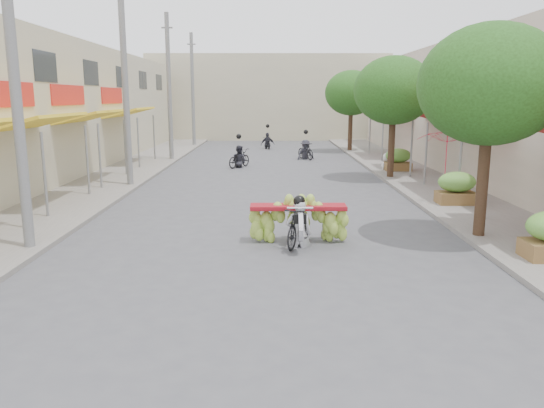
# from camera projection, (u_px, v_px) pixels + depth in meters

# --- Properties ---
(ground) EXTENTS (120.00, 120.00, 0.00)m
(ground) POSITION_uv_depth(u_px,v_px,m) (260.00, 299.00, 9.37)
(ground) COLOR #4E4E53
(ground) RESTS_ON ground
(sidewalk_left) EXTENTS (4.00, 60.00, 0.12)m
(sidewalk_left) POSITION_uv_depth(u_px,v_px,m) (112.00, 175.00, 24.04)
(sidewalk_left) COLOR gray
(sidewalk_left) RESTS_ON ground
(sidewalk_right) EXTENTS (4.00, 60.00, 0.12)m
(sidewalk_right) POSITION_uv_depth(u_px,v_px,m) (420.00, 175.00, 24.09)
(sidewalk_right) COLOR gray
(sidewalk_right) RESTS_ON ground
(far_building) EXTENTS (20.00, 6.00, 7.00)m
(far_building) POSITION_uv_depth(u_px,v_px,m) (268.00, 98.00, 45.94)
(far_building) COLOR #BEB596
(far_building) RESTS_ON ground
(utility_pole_near) EXTENTS (0.60, 0.24, 8.00)m
(utility_pole_near) POSITION_uv_depth(u_px,v_px,m) (14.00, 73.00, 11.50)
(utility_pole_near) COLOR slate
(utility_pole_near) RESTS_ON ground
(utility_pole_mid) EXTENTS (0.60, 0.24, 8.00)m
(utility_pole_mid) POSITION_uv_depth(u_px,v_px,m) (125.00, 84.00, 20.33)
(utility_pole_mid) COLOR slate
(utility_pole_mid) RESTS_ON ground
(utility_pole_far) EXTENTS (0.60, 0.24, 8.00)m
(utility_pole_far) POSITION_uv_depth(u_px,v_px,m) (169.00, 88.00, 29.15)
(utility_pole_far) COLOR slate
(utility_pole_far) RESTS_ON ground
(utility_pole_back) EXTENTS (0.60, 0.24, 8.00)m
(utility_pole_back) POSITION_uv_depth(u_px,v_px,m) (193.00, 90.00, 37.97)
(utility_pole_back) COLOR slate
(utility_pole_back) RESTS_ON ground
(street_tree_near) EXTENTS (3.40, 3.40, 5.25)m
(street_tree_near) POSITION_uv_depth(u_px,v_px,m) (490.00, 85.00, 12.56)
(street_tree_near) COLOR #3A2719
(street_tree_near) RESTS_ON ground
(street_tree_mid) EXTENTS (3.40, 3.40, 5.25)m
(street_tree_mid) POSITION_uv_depth(u_px,v_px,m) (394.00, 91.00, 22.37)
(street_tree_mid) COLOR #3A2719
(street_tree_mid) RESTS_ON ground
(street_tree_far) EXTENTS (3.40, 3.40, 5.25)m
(street_tree_far) POSITION_uv_depth(u_px,v_px,m) (351.00, 93.00, 34.13)
(street_tree_far) COLOR #3A2719
(street_tree_far) RESTS_ON ground
(produce_crate_mid) EXTENTS (1.20, 0.88, 1.16)m
(produce_crate_mid) POSITION_uv_depth(u_px,v_px,m) (457.00, 185.00, 17.09)
(produce_crate_mid) COLOR brown
(produce_crate_mid) RESTS_ON ground
(produce_crate_far) EXTENTS (1.20, 0.88, 1.16)m
(produce_crate_far) POSITION_uv_depth(u_px,v_px,m) (398.00, 158.00, 24.93)
(produce_crate_far) COLOR brown
(produce_crate_far) RESTS_ON ground
(banana_motorbike) EXTENTS (2.34, 1.86, 2.09)m
(banana_motorbike) POSITION_uv_depth(u_px,v_px,m) (299.00, 216.00, 12.74)
(banana_motorbike) COLOR black
(banana_motorbike) RESTS_ON ground
(market_umbrella) EXTENTS (2.63, 2.63, 1.83)m
(market_umbrella) POSITION_uv_depth(u_px,v_px,m) (449.00, 129.00, 16.88)
(market_umbrella) COLOR red
(market_umbrella) RESTS_ON ground
(pedestrian) EXTENTS (0.89, 0.84, 1.56)m
(pedestrian) POSITION_uv_depth(u_px,v_px,m) (387.00, 153.00, 25.26)
(pedestrian) COLOR silver
(pedestrian) RESTS_ON ground
(bg_motorbike_a) EXTENTS (1.38, 1.76, 1.95)m
(bg_motorbike_a) POSITION_uv_depth(u_px,v_px,m) (239.00, 153.00, 26.88)
(bg_motorbike_a) COLOR black
(bg_motorbike_a) RESTS_ON ground
(bg_motorbike_b) EXTENTS (1.19, 1.71, 1.95)m
(bg_motorbike_b) POSITION_uv_depth(u_px,v_px,m) (306.00, 145.00, 30.38)
(bg_motorbike_b) COLOR black
(bg_motorbike_b) RESTS_ON ground
(bg_motorbike_c) EXTENTS (1.05, 1.50, 1.95)m
(bg_motorbike_c) POSITION_uv_depth(u_px,v_px,m) (268.00, 137.00, 36.66)
(bg_motorbike_c) COLOR black
(bg_motorbike_c) RESTS_ON ground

